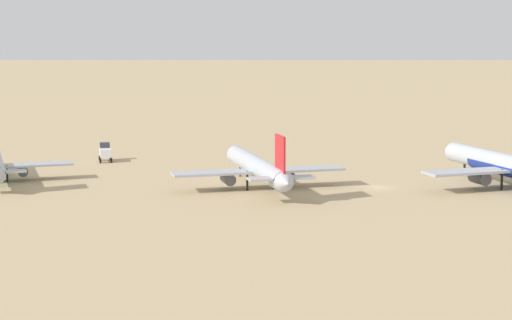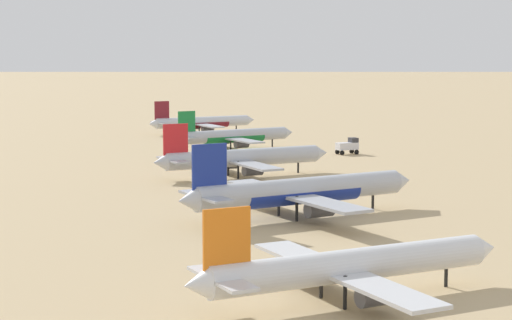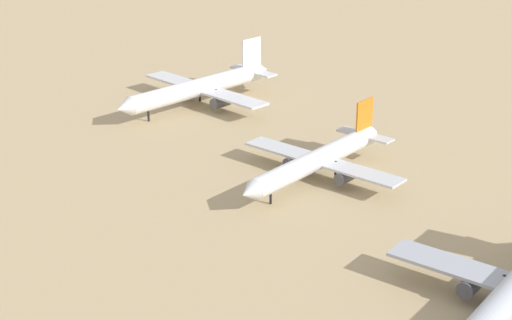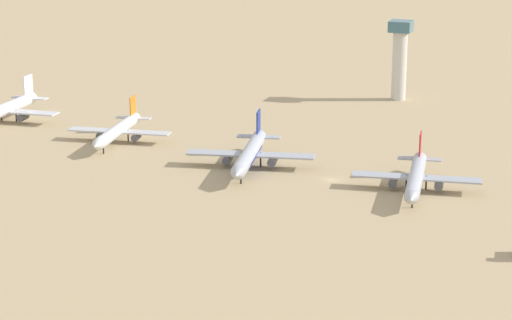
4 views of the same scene
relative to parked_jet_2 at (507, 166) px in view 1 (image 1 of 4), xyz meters
name	(u,v)px [view 1 (image 1 of 4)]	position (x,y,z in m)	size (l,w,h in m)	color
ground_plane	(379,188)	(2.65, 22.48, -3.92)	(1800.00, 1800.00, 0.00)	tan
parked_jet_2	(507,166)	(0.00, 0.00, 0.00)	(40.59, 33.25, 11.77)	#B2B7C1
parked_jet_3	(258,167)	(5.05, 43.74, -0.24)	(37.81, 30.86, 10.91)	#B2B7C1
service_truck	(105,152)	(40.80, 71.94, -1.84)	(5.40, 3.12, 3.90)	silver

